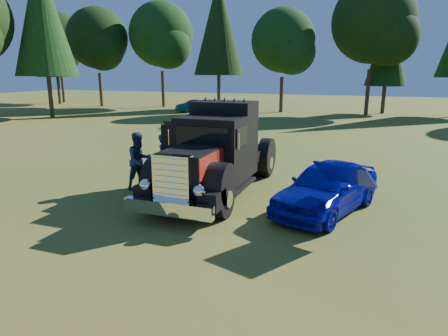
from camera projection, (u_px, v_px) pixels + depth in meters
ground at (195, 213)px, 11.52m from camera, size 120.00×120.00×0.00m
treeline at (267, 30)px, 36.90m from camera, size 74.71×25.42×13.84m
diamond_t_truck at (215, 156)px, 13.15m from camera, size 3.36×7.16×3.00m
hotrod_coupe at (327, 187)px, 11.54m from camera, size 3.07×4.66×1.89m
spectator_near at (165, 159)px, 14.33m from camera, size 0.48×0.69×1.82m
spectator_far at (140, 161)px, 13.76m from camera, size 1.13×1.21×1.98m
distant_teal_car at (193, 106)px, 40.11m from camera, size 3.24×3.47×1.16m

